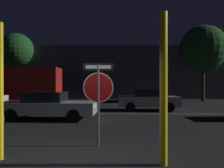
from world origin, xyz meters
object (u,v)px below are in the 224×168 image
(passing_car_2, at_px, (48,105))
(yellow_pole_left, at_px, (0,91))
(passing_car_3, at_px, (148,100))
(tree_0, at_px, (203,49))
(tree_1, at_px, (17,50))
(yellow_pole_right, at_px, (163,89))
(delivery_truck, at_px, (16,85))
(stop_sign, at_px, (98,88))

(passing_car_2, bearing_deg, yellow_pole_left, 8.71)
(passing_car_3, xyz_separation_m, tree_0, (6.53, 7.04, 4.41))
(passing_car_3, relative_size, tree_0, 0.54)
(yellow_pole_left, xyz_separation_m, tree_1, (-7.89, 18.98, 3.84))
(yellow_pole_right, height_order, tree_1, tree_1)
(yellow_pole_right, height_order, passing_car_2, yellow_pole_right)
(passing_car_3, xyz_separation_m, delivery_truck, (-10.35, 4.05, 0.92))
(stop_sign, height_order, yellow_pole_right, yellow_pole_right)
(passing_car_3, bearing_deg, yellow_pole_right, -4.97)
(yellow_pole_right, xyz_separation_m, passing_car_2, (-4.24, 5.96, -0.97))
(tree_1, bearing_deg, yellow_pole_left, -67.44)
(yellow_pole_left, relative_size, yellow_pole_right, 0.96)
(stop_sign, xyz_separation_m, yellow_pole_left, (-2.21, -1.09, -0.06))
(stop_sign, xyz_separation_m, yellow_pole_right, (1.49, -1.44, 0.01))
(delivery_truck, relative_size, tree_0, 0.97)
(tree_0, relative_size, tree_1, 1.02)
(yellow_pole_left, distance_m, tree_0, 20.12)
(yellow_pole_right, relative_size, tree_0, 0.45)
(yellow_pole_left, height_order, delivery_truck, yellow_pole_left)
(tree_1, bearing_deg, passing_car_3, -37.59)
(delivery_truck, distance_m, tree_1, 7.36)
(stop_sign, relative_size, yellow_pole_right, 0.71)
(stop_sign, distance_m, yellow_pole_left, 2.46)
(passing_car_3, bearing_deg, tree_1, -125.23)
(stop_sign, height_order, passing_car_2, stop_sign)
(passing_car_2, distance_m, tree_0, 16.58)
(tree_0, bearing_deg, stop_sign, -121.53)
(yellow_pole_left, relative_size, passing_car_2, 0.66)
(yellow_pole_left, distance_m, yellow_pole_right, 3.72)
(stop_sign, bearing_deg, delivery_truck, 119.29)
(passing_car_3, bearing_deg, delivery_truck, -109.04)
(stop_sign, bearing_deg, yellow_pole_left, -156.74)
(passing_car_2, bearing_deg, tree_1, -148.04)
(stop_sign, xyz_separation_m, passing_car_2, (-2.75, 4.51, -0.96))
(tree_1, bearing_deg, delivery_truck, -67.03)
(passing_car_2, height_order, tree_1, tree_1)
(passing_car_2, distance_m, passing_car_3, 6.50)
(passing_car_2, height_order, delivery_truck, delivery_truck)
(stop_sign, height_order, passing_car_3, stop_sign)
(yellow_pole_left, bearing_deg, tree_1, 112.56)
(delivery_truck, bearing_deg, tree_1, 23.12)
(stop_sign, xyz_separation_m, tree_1, (-10.09, 17.89, 3.78))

